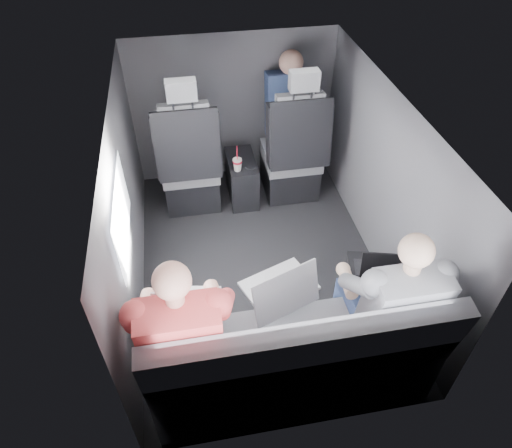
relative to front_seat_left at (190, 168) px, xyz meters
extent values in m
plane|color=black|center=(0.45, -0.84, -0.40)|extent=(2.60, 2.60, 0.00)
plane|color=#B2B2AD|center=(0.45, -0.84, 0.95)|extent=(2.60, 2.60, 0.00)
cube|color=#56565B|center=(-0.45, -0.84, 0.27)|extent=(0.02, 2.60, 1.35)
cube|color=#56565B|center=(1.35, -0.84, 0.27)|extent=(0.02, 2.60, 1.35)
cube|color=#56565B|center=(0.45, 0.46, 0.27)|extent=(1.80, 0.02, 1.35)
cube|color=#56565B|center=(0.45, -2.14, 0.27)|extent=(1.80, 0.02, 1.35)
cube|color=white|center=(-0.43, -1.14, 0.50)|extent=(0.02, 0.75, 0.42)
cube|color=black|center=(0.90, -0.17, 0.40)|extent=(0.35, 0.11, 0.59)
cube|color=black|center=(0.00, 0.08, -0.25)|extent=(0.46, 0.48, 0.30)
cube|color=slate|center=(0.00, 0.06, -0.02)|extent=(0.48, 0.46, 0.14)
cube|color=slate|center=(0.00, -0.14, 0.35)|extent=(0.38, 0.18, 0.61)
cube|color=black|center=(-0.22, -0.14, 0.32)|extent=(0.08, 0.21, 0.53)
cube|color=black|center=(0.22, -0.14, 0.32)|extent=(0.08, 0.21, 0.53)
cube|color=black|center=(0.00, -0.20, 0.34)|extent=(0.50, 0.11, 0.58)
cube|color=slate|center=(0.00, -0.18, 0.79)|extent=(0.22, 0.10, 0.15)
cube|color=black|center=(0.90, 0.08, -0.25)|extent=(0.46, 0.48, 0.30)
cube|color=slate|center=(0.90, 0.06, -0.02)|extent=(0.48, 0.46, 0.14)
cube|color=slate|center=(0.90, -0.14, 0.35)|extent=(0.38, 0.18, 0.61)
cube|color=black|center=(0.68, -0.14, 0.32)|extent=(0.08, 0.21, 0.53)
cube|color=black|center=(1.12, -0.14, 0.32)|extent=(0.08, 0.21, 0.53)
cube|color=black|center=(0.90, -0.20, 0.34)|extent=(0.50, 0.11, 0.58)
cube|color=slate|center=(0.90, -0.18, 0.79)|extent=(0.22, 0.10, 0.15)
cube|color=black|center=(0.45, 0.04, -0.20)|extent=(0.24, 0.48, 0.40)
cylinder|color=black|center=(0.40, -0.08, 0.00)|extent=(0.09, 0.09, 0.01)
cylinder|color=black|center=(0.51, -0.08, 0.00)|extent=(0.09, 0.09, 0.01)
cube|color=slate|center=(0.45, -1.86, -0.18)|extent=(1.60, 0.50, 0.45)
cube|color=slate|center=(0.45, -2.09, 0.28)|extent=(1.60, 0.17, 0.47)
cylinder|color=red|center=(0.39, -0.10, 0.09)|extent=(0.08, 0.08, 0.02)
cylinder|color=white|center=(0.39, -0.10, 0.10)|extent=(0.08, 0.08, 0.01)
cylinder|color=red|center=(0.39, -0.10, 0.17)|extent=(0.01, 0.01, 0.13)
cube|color=silver|center=(-0.11, -1.61, 0.19)|extent=(0.40, 0.32, 0.02)
cube|color=silver|center=(-0.11, -1.63, 0.20)|extent=(0.32, 0.20, 0.00)
cube|color=silver|center=(-0.11, -1.54, 0.20)|extent=(0.12, 0.08, 0.00)
cube|color=silver|center=(-0.11, -1.78, 0.32)|extent=(0.37, 0.14, 0.25)
cube|color=white|center=(-0.11, -1.77, 0.32)|extent=(0.32, 0.12, 0.21)
cube|color=#B1B1B6|center=(0.43, -1.57, 0.19)|extent=(0.47, 0.40, 0.02)
cube|color=silver|center=(0.43, -1.58, 0.20)|extent=(0.36, 0.26, 0.00)
cube|color=#B1B1B6|center=(0.43, -1.49, 0.20)|extent=(0.13, 0.10, 0.00)
cube|color=#B1B1B6|center=(0.43, -1.74, 0.33)|extent=(0.40, 0.22, 0.27)
cube|color=white|center=(0.43, -1.74, 0.33)|extent=(0.35, 0.18, 0.23)
cube|color=black|center=(1.05, -1.54, 0.19)|extent=(0.40, 0.33, 0.02)
cube|color=black|center=(1.05, -1.55, 0.20)|extent=(0.31, 0.20, 0.00)
cube|color=black|center=(1.05, -1.46, 0.20)|extent=(0.12, 0.08, 0.00)
cube|color=black|center=(1.05, -1.69, 0.31)|extent=(0.36, 0.16, 0.23)
cube|color=white|center=(1.05, -1.68, 0.31)|extent=(0.31, 0.13, 0.20)
cube|color=#37373C|center=(-0.25, -1.74, 0.11)|extent=(0.15, 0.43, 0.13)
cube|color=#37373C|center=(-0.04, -1.74, 0.11)|extent=(0.15, 0.43, 0.13)
cube|color=#37373C|center=(-0.25, -1.51, -0.18)|extent=(0.13, 0.13, 0.45)
cube|color=#37373C|center=(-0.04, -1.51, -0.18)|extent=(0.13, 0.13, 0.45)
cube|color=#B83C3F|center=(-0.14, -1.94, 0.35)|extent=(0.39, 0.26, 0.53)
sphere|color=#DB9F89|center=(-0.14, -1.91, 0.73)|extent=(0.18, 0.18, 0.18)
cylinder|color=#DB9F89|center=(-0.34, -1.66, 0.26)|extent=(0.11, 0.27, 0.12)
cylinder|color=#DB9F89|center=(0.05, -1.66, 0.26)|extent=(0.11, 0.27, 0.12)
cube|color=navy|center=(0.89, -1.74, 0.11)|extent=(0.14, 0.42, 0.12)
cube|color=navy|center=(1.10, -1.74, 0.11)|extent=(0.14, 0.42, 0.12)
cube|color=navy|center=(0.89, -1.52, -0.18)|extent=(0.12, 0.12, 0.45)
cube|color=navy|center=(1.10, -1.52, -0.18)|extent=(0.12, 0.12, 0.45)
cube|color=slate|center=(1.00, -1.94, 0.34)|extent=(0.38, 0.26, 0.52)
sphere|color=#CCA68B|center=(1.00, -1.91, 0.72)|extent=(0.17, 0.17, 0.17)
cylinder|color=#CCA68B|center=(0.80, -1.66, 0.26)|extent=(0.11, 0.26, 0.11)
cylinder|color=#CCA68B|center=(1.19, -1.66, 0.26)|extent=(0.11, 0.26, 0.11)
cube|color=navy|center=(0.91, 0.24, 0.38)|extent=(0.40, 0.26, 0.58)
sphere|color=#DB9F89|center=(0.91, 0.26, 0.75)|extent=(0.20, 0.20, 0.20)
cube|color=navy|center=(0.91, 0.30, 0.09)|extent=(0.34, 0.40, 0.12)
camera|label=1|loc=(-0.01, -3.26, 2.24)|focal=32.00mm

